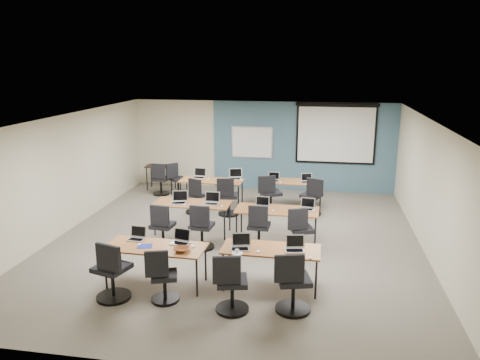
% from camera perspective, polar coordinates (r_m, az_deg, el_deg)
% --- Properties ---
extents(floor, '(8.00, 9.00, 0.02)m').
position_cam_1_polar(floor, '(10.47, -0.53, -7.41)').
color(floor, '#6B6354').
rests_on(floor, ground).
extents(ceiling, '(8.00, 9.00, 0.02)m').
position_cam_1_polar(ceiling, '(9.80, -0.56, 7.42)').
color(ceiling, white).
rests_on(ceiling, ground).
extents(wall_back, '(8.00, 0.04, 2.70)m').
position_cam_1_polar(wall_back, '(14.40, 2.71, 4.22)').
color(wall_back, beige).
rests_on(wall_back, ground).
extents(wall_front, '(8.00, 0.04, 2.70)m').
position_cam_1_polar(wall_front, '(5.93, -8.58, -11.10)').
color(wall_front, beige).
rests_on(wall_front, ground).
extents(wall_left, '(0.04, 9.00, 2.70)m').
position_cam_1_polar(wall_left, '(11.45, -20.64, 0.64)').
color(wall_left, beige).
rests_on(wall_left, ground).
extents(wall_right, '(0.04, 9.00, 2.70)m').
position_cam_1_polar(wall_right, '(10.14, 22.28, -1.20)').
color(wall_right, beige).
rests_on(wall_right, ground).
extents(blue_accent_panel, '(5.50, 0.04, 2.70)m').
position_cam_1_polar(blue_accent_panel, '(14.27, 7.69, 4.01)').
color(blue_accent_panel, '#3D5977').
rests_on(blue_accent_panel, wall_back).
extents(whiteboard, '(1.28, 0.03, 0.98)m').
position_cam_1_polar(whiteboard, '(14.35, 1.48, 4.60)').
color(whiteboard, silver).
rests_on(whiteboard, wall_back).
extents(projector_screen, '(2.40, 0.10, 1.82)m').
position_cam_1_polar(projector_screen, '(14.12, 11.62, 5.94)').
color(projector_screen, black).
rests_on(projector_screen, wall_back).
extents(training_table_front_left, '(1.76, 0.73, 0.73)m').
position_cam_1_polar(training_table_front_left, '(8.41, -10.24, -8.24)').
color(training_table_front_left, brown).
rests_on(training_table_front_left, floor).
extents(training_table_front_right, '(1.70, 0.71, 0.73)m').
position_cam_1_polar(training_table_front_right, '(8.21, 3.79, -8.63)').
color(training_table_front_right, brown).
rests_on(training_table_front_right, floor).
extents(training_table_mid_left, '(1.75, 0.73, 0.73)m').
position_cam_1_polar(training_table_mid_left, '(10.76, -5.84, -3.01)').
color(training_table_mid_left, brown).
rests_on(training_table_mid_left, floor).
extents(training_table_mid_right, '(1.81, 0.75, 0.73)m').
position_cam_1_polar(training_table_mid_right, '(10.27, 4.54, -3.83)').
color(training_table_mid_right, '#986444').
rests_on(training_table_mid_right, floor).
extents(training_table_back_left, '(1.71, 0.71, 0.73)m').
position_cam_1_polar(training_table_back_left, '(12.74, -3.48, -0.21)').
color(training_table_back_left, '#8D613F').
rests_on(training_table_back_left, floor).
extents(training_table_back_right, '(1.70, 0.71, 0.73)m').
position_cam_1_polar(training_table_back_right, '(12.69, 6.28, -0.34)').
color(training_table_back_right, brown).
rests_on(training_table_back_right, floor).
extents(laptop_0, '(0.30, 0.25, 0.23)m').
position_cam_1_polar(laptop_0, '(8.75, -12.45, -6.71)').
color(laptop_0, '#9F9FAB').
rests_on(laptop_0, training_table_front_left).
extents(mouse_0, '(0.07, 0.10, 0.03)m').
position_cam_1_polar(mouse_0, '(8.49, -12.20, -7.69)').
color(mouse_0, white).
rests_on(mouse_0, training_table_front_left).
extents(task_chair_0, '(0.59, 0.58, 1.05)m').
position_cam_1_polar(task_chair_0, '(8.16, -15.37, -11.17)').
color(task_chair_0, black).
rests_on(task_chair_0, floor).
extents(laptop_1, '(0.32, 0.27, 0.24)m').
position_cam_1_polar(laptop_1, '(8.44, -7.24, -7.25)').
color(laptop_1, silver).
rests_on(laptop_1, training_table_front_left).
extents(mouse_1, '(0.07, 0.10, 0.03)m').
position_cam_1_polar(mouse_1, '(8.26, -5.72, -8.07)').
color(mouse_1, white).
rests_on(mouse_1, training_table_front_left).
extents(task_chair_1, '(0.48, 0.47, 0.95)m').
position_cam_1_polar(task_chair_1, '(7.94, -9.42, -11.96)').
color(task_chair_1, black).
rests_on(task_chair_1, floor).
extents(laptop_2, '(0.33, 0.28, 0.25)m').
position_cam_1_polar(laptop_2, '(8.15, 0.06, -7.93)').
color(laptop_2, '#B8B8B8').
rests_on(laptop_2, training_table_front_right).
extents(mouse_2, '(0.08, 0.11, 0.04)m').
position_cam_1_polar(mouse_2, '(8.02, 2.21, -8.71)').
color(mouse_2, white).
rests_on(mouse_2, training_table_front_right).
extents(task_chair_2, '(0.54, 0.54, 1.01)m').
position_cam_1_polar(task_chair_2, '(7.53, -1.12, -13.01)').
color(task_chair_2, black).
rests_on(task_chair_2, floor).
extents(laptop_3, '(0.32, 0.28, 0.25)m').
position_cam_1_polar(laptop_3, '(8.13, 6.70, -8.08)').
color(laptop_3, '#B1B0B9').
rests_on(laptop_3, training_table_front_right).
extents(mouse_3, '(0.08, 0.10, 0.03)m').
position_cam_1_polar(mouse_3, '(7.87, 8.58, -9.34)').
color(mouse_3, white).
rests_on(mouse_3, training_table_front_right).
extents(task_chair_3, '(0.57, 0.57, 1.04)m').
position_cam_1_polar(task_chair_3, '(7.57, 6.40, -12.83)').
color(task_chair_3, black).
rests_on(task_chair_3, floor).
extents(laptop_4, '(0.36, 0.30, 0.27)m').
position_cam_1_polar(laptop_4, '(10.75, -7.43, -2.44)').
color(laptop_4, silver).
rests_on(laptop_4, training_table_mid_left).
extents(mouse_4, '(0.07, 0.11, 0.04)m').
position_cam_1_polar(mouse_4, '(10.60, -6.77, -2.98)').
color(mouse_4, white).
rests_on(mouse_4, training_table_mid_left).
extents(task_chair_4, '(0.51, 0.51, 0.99)m').
position_cam_1_polar(task_chair_4, '(10.09, -9.47, -5.99)').
color(task_chair_4, black).
rests_on(task_chair_4, floor).
extents(laptop_5, '(0.34, 0.29, 0.26)m').
position_cam_1_polar(laptop_5, '(10.62, -3.48, -2.57)').
color(laptop_5, '#B7B7B7').
rests_on(laptop_5, training_table_mid_left).
extents(mouse_5, '(0.08, 0.10, 0.03)m').
position_cam_1_polar(mouse_5, '(10.42, -2.23, -3.20)').
color(mouse_5, white).
rests_on(mouse_5, training_table_mid_left).
extents(task_chair_5, '(0.52, 0.52, 1.00)m').
position_cam_1_polar(task_chair_5, '(9.93, -4.74, -6.15)').
color(task_chair_5, black).
rests_on(task_chair_5, floor).
extents(laptop_6, '(0.31, 0.26, 0.23)m').
position_cam_1_polar(laptop_6, '(10.35, 2.70, -3.05)').
color(laptop_6, silver).
rests_on(laptop_6, training_table_mid_right).
extents(mouse_6, '(0.06, 0.09, 0.03)m').
position_cam_1_polar(mouse_6, '(10.15, 4.02, -3.70)').
color(mouse_6, white).
rests_on(mouse_6, training_table_mid_right).
extents(task_chair_6, '(0.50, 0.50, 0.99)m').
position_cam_1_polar(task_chair_6, '(9.94, 2.30, -6.13)').
color(task_chair_6, black).
rests_on(task_chair_6, floor).
extents(laptop_7, '(0.31, 0.26, 0.24)m').
position_cam_1_polar(laptop_7, '(10.33, 8.26, -3.22)').
color(laptop_7, silver).
rests_on(laptop_7, training_table_mid_right).
extents(mouse_7, '(0.07, 0.10, 0.04)m').
position_cam_1_polar(mouse_7, '(10.22, 8.90, -3.71)').
color(mouse_7, white).
rests_on(mouse_7, training_table_mid_right).
extents(task_chair_7, '(0.53, 0.51, 0.99)m').
position_cam_1_polar(task_chair_7, '(9.81, 7.37, -6.50)').
color(task_chair_7, black).
rests_on(task_chair_7, floor).
extents(laptop_8, '(0.35, 0.29, 0.26)m').
position_cam_1_polar(laptop_8, '(13.01, -4.98, 0.58)').
color(laptop_8, '#BCBCC1').
rests_on(laptop_8, training_table_back_left).
extents(mouse_8, '(0.08, 0.11, 0.04)m').
position_cam_1_polar(mouse_8, '(12.79, -3.85, 0.12)').
color(mouse_8, white).
rests_on(mouse_8, training_table_back_left).
extents(task_chair_8, '(0.50, 0.47, 0.96)m').
position_cam_1_polar(task_chair_8, '(12.22, -5.56, -2.30)').
color(task_chair_8, black).
rests_on(task_chair_8, floor).
extents(laptop_9, '(0.36, 0.31, 0.27)m').
position_cam_1_polar(laptop_9, '(12.85, -0.61, 0.46)').
color(laptop_9, silver).
rests_on(laptop_9, training_table_back_left).
extents(mouse_9, '(0.06, 0.10, 0.04)m').
position_cam_1_polar(mouse_9, '(12.64, 0.15, -0.02)').
color(mouse_9, white).
rests_on(mouse_9, training_table_back_left).
extents(task_chair_9, '(0.53, 0.53, 1.01)m').
position_cam_1_polar(task_chair_9, '(12.01, -1.51, -2.40)').
color(task_chair_9, black).
rests_on(task_chair_9, floor).
extents(laptop_10, '(0.30, 0.26, 0.23)m').
position_cam_1_polar(laptop_10, '(12.64, 4.12, 0.16)').
color(laptop_10, silver).
rests_on(laptop_10, training_table_back_right).
extents(mouse_10, '(0.06, 0.10, 0.03)m').
position_cam_1_polar(mouse_10, '(12.48, 4.95, -0.27)').
color(mouse_10, white).
rests_on(mouse_10, training_table_back_right).
extents(task_chair_10, '(0.59, 0.56, 1.04)m').
position_cam_1_polar(task_chair_10, '(12.20, 3.66, -2.11)').
color(task_chair_10, black).
rests_on(task_chair_10, floor).
extents(laptop_11, '(0.30, 0.25, 0.23)m').
position_cam_1_polar(laptop_11, '(12.59, 8.10, -0.01)').
color(laptop_11, silver).
rests_on(laptop_11, training_table_back_right).
extents(mouse_11, '(0.09, 0.12, 0.04)m').
position_cam_1_polar(mouse_11, '(12.46, 8.96, -0.42)').
color(mouse_11, white).
rests_on(mouse_11, training_table_back_right).
extents(task_chair_11, '(0.57, 0.53, 1.01)m').
position_cam_1_polar(task_chair_11, '(12.16, 8.76, -2.37)').
color(task_chair_11, black).
rests_on(task_chair_11, floor).
extents(blue_mousepad, '(0.30, 0.27, 0.01)m').
position_cam_1_polar(blue_mousepad, '(8.43, -11.53, -7.90)').
color(blue_mousepad, navy).
rests_on(blue_mousepad, training_table_front_left).
extents(snack_bowl, '(0.33, 0.33, 0.08)m').
position_cam_1_polar(snack_bowl, '(8.10, -7.16, -8.36)').
color(snack_bowl, olive).
rests_on(snack_bowl, training_table_front_left).
extents(snack_plate, '(0.21, 0.21, 0.01)m').
position_cam_1_polar(snack_plate, '(7.95, -0.33, -8.95)').
color(snack_plate, white).
rests_on(snack_plate, training_table_front_right).
extents(coffee_cup, '(0.06, 0.06, 0.05)m').
position_cam_1_polar(coffee_cup, '(7.94, -0.36, -8.74)').
color(coffee_cup, silver).
rests_on(coffee_cup, snack_plate).
extents(utility_table, '(0.91, 0.50, 0.75)m').
position_cam_1_polar(utility_table, '(14.58, -9.63, 1.37)').
color(utility_table, black).
rests_on(utility_table, floor).
extents(spare_chair_a, '(0.55, 0.47, 0.95)m').
position_cam_1_polar(spare_chair_a, '(14.07, -7.74, -0.14)').
color(spare_chair_a, black).
rests_on(spare_chair_a, floor).
extents(spare_chair_b, '(0.50, 0.50, 0.98)m').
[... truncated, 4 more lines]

